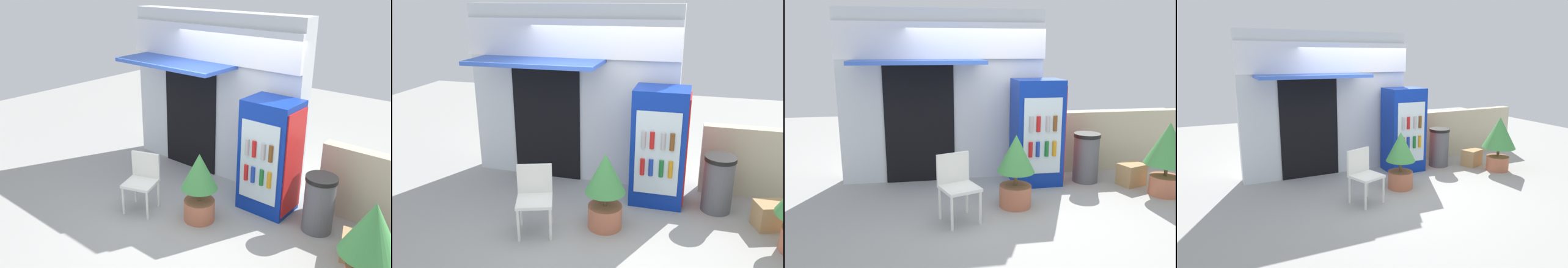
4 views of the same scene
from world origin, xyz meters
TOP-DOWN VIEW (x-y plane):
  - ground at (0.00, 0.00)m, footprint 16.00×16.00m
  - storefront_building at (-0.70, 1.35)m, footprint 3.35×1.16m
  - drink_cooler at (0.79, 0.81)m, footprint 0.78×0.65m
  - plastic_chair at (-0.65, -0.40)m, footprint 0.57×0.55m
  - potted_plant_near_shop at (0.21, -0.11)m, footprint 0.53×0.53m
  - potted_plant_curbside at (2.56, -0.05)m, footprint 0.67×0.67m
  - trash_bin at (1.63, 0.74)m, footprint 0.43×0.43m
  - cardboard_box at (2.30, 0.45)m, footprint 0.47×0.41m

SIDE VIEW (x-z plane):
  - ground at x=0.00m, z-range 0.00..0.00m
  - cardboard_box at x=2.30m, z-range 0.00..0.35m
  - trash_bin at x=1.63m, z-range 0.00..0.83m
  - plastic_chair at x=-0.65m, z-range 0.08..0.95m
  - potted_plant_near_shop at x=0.21m, z-range 0.07..1.11m
  - potted_plant_curbside at x=2.56m, z-range 0.13..1.25m
  - drink_cooler at x=0.79m, z-range 0.00..1.71m
  - storefront_building at x=-0.70m, z-range 0.05..2.86m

